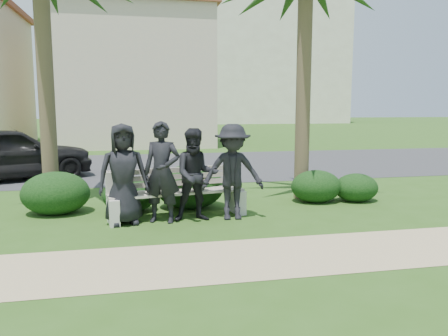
{
  "coord_description": "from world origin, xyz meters",
  "views": [
    {
      "loc": [
        -1.08,
        -7.26,
        2.0
      ],
      "look_at": [
        0.63,
        1.0,
        0.84
      ],
      "focal_mm": 35.0,
      "sensor_mm": 36.0,
      "label": 1
    }
  ],
  "objects": [
    {
      "name": "park_bench",
      "position": [
        -0.32,
        0.61,
        0.39
      ],
      "size": [
        2.58,
        0.96,
        0.87
      ],
      "rotation": [
        0.0,
        0.0,
        0.16
      ],
      "color": "#A49C8A",
      "rests_on": "ground"
    },
    {
      "name": "asphalt_street",
      "position": [
        0.0,
        8.0,
        0.0
      ],
      "size": [
        160.0,
        8.0,
        0.01
      ],
      "primitive_type": "cube",
      "color": "#2D2D30",
      "rests_on": "ground"
    },
    {
      "name": "man_d",
      "position": [
        0.64,
        0.29,
        0.86
      ],
      "size": [
        1.17,
        0.75,
        1.72
      ],
      "primitive_type": "imported",
      "rotation": [
        0.0,
        0.0,
        -0.1
      ],
      "color": "black",
      "rests_on": "ground"
    },
    {
      "name": "hotel_tower",
      "position": [
        14.0,
        55.0,
        13.41
      ],
      "size": [
        26.0,
        18.0,
        37.3
      ],
      "color": "beige",
      "rests_on": "ground"
    },
    {
      "name": "man_a",
      "position": [
        -1.27,
        0.34,
        0.87
      ],
      "size": [
        0.93,
        0.68,
        1.75
      ],
      "primitive_type": "imported",
      "rotation": [
        0.0,
        0.0,
        0.16
      ],
      "color": "black",
      "rests_on": "ground"
    },
    {
      "name": "hedge_e",
      "position": [
        2.73,
        1.37,
        0.35
      ],
      "size": [
        1.08,
        0.9,
        0.71
      ],
      "primitive_type": "ellipsoid",
      "color": "black",
      "rests_on": "ground"
    },
    {
      "name": "hedge_d",
      "position": [
        0.01,
        1.38,
        0.45
      ],
      "size": [
        1.37,
        1.14,
        0.9
      ],
      "primitive_type": "ellipsoid",
      "color": "black",
      "rests_on": "ground"
    },
    {
      "name": "stucco_bldg_right",
      "position": [
        -1.0,
        18.0,
        3.66
      ],
      "size": [
        8.4,
        8.4,
        7.3
      ],
      "color": "beige",
      "rests_on": "ground"
    },
    {
      "name": "man_b",
      "position": [
        -0.61,
        0.33,
        0.89
      ],
      "size": [
        0.75,
        0.62,
        1.78
      ],
      "primitive_type": "imported",
      "rotation": [
        0.0,
        0.0,
        -0.34
      ],
      "color": "black",
      "rests_on": "ground"
    },
    {
      "name": "hedge_f",
      "position": [
        3.61,
        1.25,
        0.31
      ],
      "size": [
        0.95,
        0.79,
        0.62
      ],
      "primitive_type": "ellipsoid",
      "color": "black",
      "rests_on": "ground"
    },
    {
      "name": "hedge_c",
      "position": [
        -1.19,
        1.25,
        0.33
      ],
      "size": [
        1.01,
        0.84,
        0.66
      ],
      "primitive_type": "ellipsoid",
      "color": "black",
      "rests_on": "ground"
    },
    {
      "name": "ground",
      "position": [
        0.0,
        0.0,
        0.0
      ],
      "size": [
        160.0,
        160.0,
        0.0
      ],
      "primitive_type": "plane",
      "color": "#2D5217",
      "rests_on": "ground"
    },
    {
      "name": "car_a",
      "position": [
        -4.49,
        5.77,
        0.75
      ],
      "size": [
        4.73,
        3.37,
        1.5
      ],
      "primitive_type": "imported",
      "rotation": [
        0.0,
        0.0,
        1.98
      ],
      "color": "black",
      "rests_on": "ground"
    },
    {
      "name": "footpath",
      "position": [
        0.0,
        -1.8,
        0.0
      ],
      "size": [
        30.0,
        1.6,
        0.01
      ],
      "primitive_type": "cube",
      "color": "tan",
      "rests_on": "ground"
    },
    {
      "name": "man_c",
      "position": [
        -0.02,
        0.31,
        0.83
      ],
      "size": [
        0.8,
        0.63,
        1.65
      ],
      "primitive_type": "imported",
      "rotation": [
        0.0,
        0.0,
        0.0
      ],
      "color": "black",
      "rests_on": "ground"
    },
    {
      "name": "hedge_b",
      "position": [
        -2.57,
        1.39,
        0.41
      ],
      "size": [
        1.27,
        1.05,
        0.83
      ],
      "primitive_type": "ellipsoid",
      "color": "black",
      "rests_on": "ground"
    }
  ]
}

